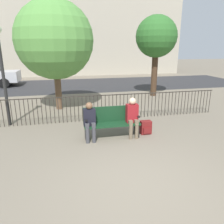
# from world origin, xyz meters

# --- Properties ---
(ground_plane) EXTENTS (80.00, 80.00, 0.00)m
(ground_plane) POSITION_xyz_m (0.00, 0.00, 0.00)
(ground_plane) COLOR #706656
(park_bench) EXTENTS (1.65, 0.45, 0.92)m
(park_bench) POSITION_xyz_m (0.00, 2.47, 0.49)
(park_bench) COLOR #14381E
(park_bench) RESTS_ON ground
(seated_person_0) EXTENTS (0.34, 0.39, 1.13)m
(seated_person_0) POSITION_xyz_m (-0.66, 2.34, 0.63)
(seated_person_0) COLOR #3D3D42
(seated_person_0) RESTS_ON ground
(seated_person_1) EXTENTS (0.34, 0.39, 1.20)m
(seated_person_1) POSITION_xyz_m (0.61, 2.34, 0.67)
(seated_person_1) COLOR brown
(seated_person_1) RESTS_ON ground
(backpack) EXTENTS (0.33, 0.26, 0.42)m
(backpack) POSITION_xyz_m (1.09, 2.46, 0.20)
(backpack) COLOR maroon
(backpack) RESTS_ON ground
(fence_railing) EXTENTS (9.01, 0.03, 0.95)m
(fence_railing) POSITION_xyz_m (-0.02, 4.07, 0.56)
(fence_railing) COLOR #2D2823
(fence_railing) RESTS_ON ground
(tree_0) EXTENTS (3.15, 3.15, 4.44)m
(tree_0) POSITION_xyz_m (-1.57, 5.99, 2.86)
(tree_0) COLOR brown
(tree_0) RESTS_ON ground
(tree_1) EXTENTS (2.15, 2.15, 4.19)m
(tree_1) POSITION_xyz_m (3.52, 7.65, 3.07)
(tree_1) COLOR #422D1E
(tree_1) RESTS_ON ground
(lamp_post) EXTENTS (0.28, 0.28, 3.27)m
(lamp_post) POSITION_xyz_m (-3.23, 4.24, 2.20)
(lamp_post) COLOR black
(lamp_post) RESTS_ON ground
(street_surface) EXTENTS (24.00, 6.00, 0.01)m
(street_surface) POSITION_xyz_m (0.00, 12.00, 0.00)
(street_surface) COLOR #2B2B2D
(street_surface) RESTS_ON ground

